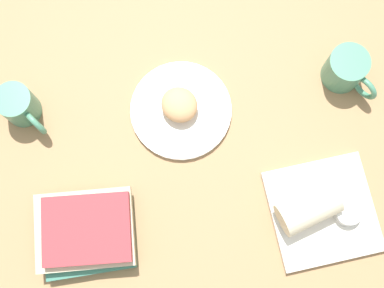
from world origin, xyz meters
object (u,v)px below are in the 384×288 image
(breakfast_wrap, at_px, (308,208))
(square_plate, at_px, (322,211))
(round_plate, at_px, (181,110))
(book_stack, at_px, (87,232))
(sauce_cup, at_px, (348,212))
(second_mug, at_px, (20,106))
(scone_pastry, at_px, (179,105))
(coffee_mug, at_px, (346,70))

(breakfast_wrap, bearing_deg, square_plate, 61.17)
(round_plate, distance_m, book_stack, 0.33)
(square_plate, height_order, book_stack, book_stack)
(sauce_cup, distance_m, breakfast_wrap, 0.09)
(book_stack, bearing_deg, square_plate, -178.16)
(book_stack, height_order, second_mug, second_mug)
(scone_pastry, relative_size, book_stack, 0.40)
(breakfast_wrap, distance_m, book_stack, 0.45)
(round_plate, xyz_separation_m, breakfast_wrap, (-0.25, 0.23, 0.04))
(square_plate, relative_size, coffee_mug, 1.82)
(scone_pastry, distance_m, breakfast_wrap, 0.34)
(round_plate, xyz_separation_m, sauce_cup, (-0.33, 0.24, 0.02))
(sauce_cup, xyz_separation_m, book_stack, (0.54, 0.01, 0.01))
(round_plate, relative_size, book_stack, 1.09)
(scone_pastry, height_order, coffee_mug, coffee_mug)
(round_plate, xyz_separation_m, scone_pastry, (0.00, -0.00, 0.03))
(breakfast_wrap, height_order, second_mug, second_mug)
(breakfast_wrap, bearing_deg, book_stack, -109.40)
(second_mug, bearing_deg, coffee_mug, -176.67)
(breakfast_wrap, relative_size, second_mug, 1.14)
(book_stack, bearing_deg, second_mug, -63.64)
(breakfast_wrap, distance_m, coffee_mug, 0.31)
(square_plate, xyz_separation_m, sauce_cup, (-0.05, 0.01, 0.02))
(book_stack, height_order, coffee_mug, coffee_mug)
(book_stack, distance_m, coffee_mug, 0.65)
(second_mug, bearing_deg, square_plate, 157.74)
(coffee_mug, bearing_deg, breakfast_wrap, 68.69)
(square_plate, relative_size, sauce_cup, 3.78)
(sauce_cup, height_order, book_stack, book_stack)
(book_stack, bearing_deg, scone_pastry, -128.29)
(breakfast_wrap, xyz_separation_m, coffee_mug, (-0.11, -0.29, -0.01))
(square_plate, distance_m, second_mug, 0.68)
(square_plate, bearing_deg, second_mug, -22.26)
(book_stack, distance_m, second_mug, 0.30)
(breakfast_wrap, height_order, book_stack, breakfast_wrap)
(scone_pastry, relative_size, breakfast_wrap, 0.66)
(square_plate, xyz_separation_m, book_stack, (0.49, 0.02, 0.03))
(sauce_cup, bearing_deg, scone_pastry, -36.43)
(coffee_mug, xyz_separation_m, second_mug, (0.70, 0.04, 0.00))
(round_plate, bearing_deg, scone_pastry, -55.82)
(round_plate, distance_m, coffee_mug, 0.37)
(sauce_cup, xyz_separation_m, breakfast_wrap, (0.09, -0.01, 0.02))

